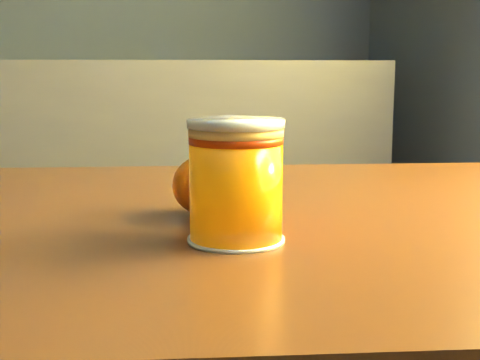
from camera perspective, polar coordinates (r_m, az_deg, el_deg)
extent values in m
cube|color=#593016|center=(0.70, 1.15, -4.47)|extent=(1.06, 0.81, 0.04)
cylinder|color=orange|center=(0.58, -0.34, -0.80)|extent=(0.08, 0.08, 0.09)
cylinder|color=#EEBE61|center=(0.57, -0.35, 4.13)|extent=(0.08, 0.08, 0.01)
cylinder|color=silver|center=(0.57, -0.35, 4.76)|extent=(0.08, 0.08, 0.01)
ellipsoid|color=#FF6505|center=(0.68, -2.86, -0.44)|extent=(0.09, 0.09, 0.06)
ellipsoid|color=#FF6505|center=(0.66, 0.20, -0.71)|extent=(0.09, 0.09, 0.06)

